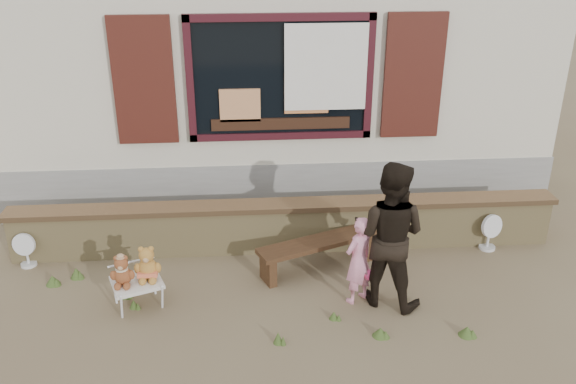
{
  "coord_description": "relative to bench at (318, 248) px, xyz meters",
  "views": [
    {
      "loc": [
        -0.5,
        -6.05,
        4.03
      ],
      "look_at": [
        0.0,
        0.6,
        1.0
      ],
      "focal_mm": 38.0,
      "sensor_mm": 36.0,
      "label": 1
    }
  ],
  "objects": [
    {
      "name": "ground",
      "position": [
        -0.37,
        -0.46,
        -0.29
      ],
      "size": [
        80.0,
        80.0,
        0.0
      ],
      "primitive_type": "plane",
      "color": "brown",
      "rests_on": "ground"
    },
    {
      "name": "folding_chair",
      "position": [
        -2.12,
        -0.64,
        0.0
      ],
      "size": [
        0.66,
        0.63,
        0.33
      ],
      "rotation": [
        0.0,
        0.0,
        0.37
      ],
      "color": "silver",
      "rests_on": "ground"
    },
    {
      "name": "fan_right",
      "position": [
        2.3,
        0.33,
        -0.04
      ],
      "size": [
        0.33,
        0.21,
        0.51
      ],
      "rotation": [
        0.0,
        0.0,
        0.35
      ],
      "color": "silver",
      "rests_on": "ground"
    },
    {
      "name": "grass_tufts",
      "position": [
        -1.25,
        -0.75,
        -0.23
      ],
      "size": [
        4.78,
        1.62,
        0.14
      ],
      "color": "#3B5120",
      "rests_on": "ground"
    },
    {
      "name": "teddy_bear_left",
      "position": [
        -2.25,
        -0.69,
        0.21
      ],
      "size": [
        0.33,
        0.31,
        0.36
      ],
      "primitive_type": null,
      "rotation": [
        0.0,
        0.0,
        0.37
      ],
      "color": "brown",
      "rests_on": "folding_chair"
    },
    {
      "name": "fan_left",
      "position": [
        -3.64,
        0.34,
        -0.06
      ],
      "size": [
        0.29,
        0.2,
        0.46
      ],
      "rotation": [
        0.0,
        0.0,
        -0.13
      ],
      "color": "silver",
      "rests_on": "ground"
    },
    {
      "name": "brick_wall",
      "position": [
        -0.37,
        0.54,
        0.05
      ],
      "size": [
        7.1,
        0.36,
        0.67
      ],
      "color": "tan",
      "rests_on": "ground"
    },
    {
      "name": "bench",
      "position": [
        0.0,
        0.0,
        0.0
      ],
      "size": [
        1.57,
        0.9,
        0.4
      ],
      "rotation": [
        0.0,
        0.0,
        0.39
      ],
      "color": "#352112",
      "rests_on": "ground"
    },
    {
      "name": "adult",
      "position": [
        0.68,
        -0.74,
        0.56
      ],
      "size": [
        1.04,
        0.97,
        1.7
      ],
      "primitive_type": "imported",
      "rotation": [
        0.0,
        0.0,
        2.63
      ],
      "color": "black",
      "rests_on": "ground"
    },
    {
      "name": "child",
      "position": [
        0.36,
        -0.71,
        0.24
      ],
      "size": [
        0.46,
        0.43,
        1.06
      ],
      "primitive_type": "imported",
      "rotation": [
        0.0,
        0.0,
        3.76
      ],
      "color": "pink",
      "rests_on": "ground"
    },
    {
      "name": "teddy_bear_right",
      "position": [
        -1.98,
        -0.59,
        0.24
      ],
      "size": [
        0.37,
        0.35,
        0.41
      ],
      "primitive_type": null,
      "rotation": [
        0.0,
        0.0,
        0.37
      ],
      "color": "olive",
      "rests_on": "folding_chair"
    },
    {
      "name": "shopfront",
      "position": [
        -0.37,
        4.03,
        1.71
      ],
      "size": [
        8.04,
        5.13,
        4.0
      ],
      "color": "#B3A891",
      "rests_on": "ground"
    }
  ]
}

